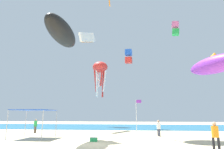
{
  "coord_description": "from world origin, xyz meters",
  "views": [
    {
      "loc": [
        3.22,
        -14.99,
        2.09
      ],
      "look_at": [
        0.39,
        8.14,
        6.86
      ],
      "focal_mm": 32.2,
      "sensor_mm": 36.0,
      "label": 1
    }
  ],
  "objects_px": {
    "canopy_tent": "(34,111)",
    "kite_inflatable_black": "(62,32)",
    "person_central": "(159,127)",
    "cooler_box": "(94,139)",
    "kite_octopus_red": "(100,69)",
    "kite_box_blue": "(129,56)",
    "kite_parafoil_white": "(87,38)",
    "banner_flag": "(137,114)",
    "kite_inflatable_purple": "(215,64)",
    "kite_box_pink": "(176,29)",
    "person_near_tent": "(215,134)",
    "person_leftmost": "(35,125)"
  },
  "relations": [
    {
      "from": "canopy_tent",
      "to": "kite_inflatable_black",
      "type": "height_order",
      "value": "kite_inflatable_black"
    },
    {
      "from": "banner_flag",
      "to": "kite_inflatable_black",
      "type": "relative_size",
      "value": 0.56
    },
    {
      "from": "kite_parafoil_white",
      "to": "canopy_tent",
      "type": "bearing_deg",
      "value": 5.02
    },
    {
      "from": "person_central",
      "to": "kite_octopus_red",
      "type": "distance_m",
      "value": 21.81
    },
    {
      "from": "cooler_box",
      "to": "kite_octopus_red",
      "type": "height_order",
      "value": "kite_octopus_red"
    },
    {
      "from": "cooler_box",
      "to": "kite_parafoil_white",
      "type": "distance_m",
      "value": 20.51
    },
    {
      "from": "person_near_tent",
      "to": "kite_box_pink",
      "type": "distance_m",
      "value": 32.24
    },
    {
      "from": "person_near_tent",
      "to": "kite_box_pink",
      "type": "bearing_deg",
      "value": 123.39
    },
    {
      "from": "person_near_tent",
      "to": "kite_box_blue",
      "type": "relative_size",
      "value": 0.69
    },
    {
      "from": "kite_box_pink",
      "to": "person_leftmost",
      "type": "bearing_deg",
      "value": 140.45
    },
    {
      "from": "person_central",
      "to": "kite_parafoil_white",
      "type": "distance_m",
      "value": 19.25
    },
    {
      "from": "person_near_tent",
      "to": "kite_box_blue",
      "type": "xyz_separation_m",
      "value": [
        -5.95,
        20.94,
        11.37
      ]
    },
    {
      "from": "cooler_box",
      "to": "kite_octopus_red",
      "type": "relative_size",
      "value": 0.08
    },
    {
      "from": "person_near_tent",
      "to": "kite_box_pink",
      "type": "height_order",
      "value": "kite_box_pink"
    },
    {
      "from": "kite_inflatable_black",
      "to": "kite_inflatable_purple",
      "type": "height_order",
      "value": "kite_inflatable_black"
    },
    {
      "from": "person_central",
      "to": "cooler_box",
      "type": "relative_size",
      "value": 2.86
    },
    {
      "from": "person_near_tent",
      "to": "kite_inflatable_black",
      "type": "distance_m",
      "value": 15.23
    },
    {
      "from": "banner_flag",
      "to": "kite_parafoil_white",
      "type": "bearing_deg",
      "value": 133.93
    },
    {
      "from": "kite_box_blue",
      "to": "kite_inflatable_black",
      "type": "bearing_deg",
      "value": -103.79
    },
    {
      "from": "person_leftmost",
      "to": "kite_inflatable_purple",
      "type": "distance_m",
      "value": 22.55
    },
    {
      "from": "banner_flag",
      "to": "canopy_tent",
      "type": "bearing_deg",
      "value": -158.14
    },
    {
      "from": "canopy_tent",
      "to": "kite_inflatable_purple",
      "type": "distance_m",
      "value": 20.25
    },
    {
      "from": "kite_box_blue",
      "to": "cooler_box",
      "type": "bearing_deg",
      "value": -92.69
    },
    {
      "from": "kite_octopus_red",
      "to": "kite_box_pink",
      "type": "relative_size",
      "value": 2.42
    },
    {
      "from": "kite_inflatable_purple",
      "to": "kite_box_pink",
      "type": "height_order",
      "value": "kite_box_pink"
    },
    {
      "from": "kite_octopus_red",
      "to": "kite_box_blue",
      "type": "bearing_deg",
      "value": 27.13
    },
    {
      "from": "canopy_tent",
      "to": "kite_octopus_red",
      "type": "bearing_deg",
      "value": 82.33
    },
    {
      "from": "banner_flag",
      "to": "kite_box_blue",
      "type": "bearing_deg",
      "value": 95.9
    },
    {
      "from": "kite_inflatable_purple",
      "to": "kite_box_blue",
      "type": "bearing_deg",
      "value": -167.23
    },
    {
      "from": "kite_inflatable_black",
      "to": "kite_parafoil_white",
      "type": "distance_m",
      "value": 14.15
    },
    {
      "from": "kite_octopus_red",
      "to": "kite_box_pink",
      "type": "xyz_separation_m",
      "value": [
        15.36,
        1.05,
        8.28
      ]
    },
    {
      "from": "kite_inflatable_black",
      "to": "kite_parafoil_white",
      "type": "bearing_deg",
      "value": 1.89
    },
    {
      "from": "canopy_tent",
      "to": "kite_inflatable_black",
      "type": "distance_m",
      "value": 8.03
    },
    {
      "from": "canopy_tent",
      "to": "cooler_box",
      "type": "relative_size",
      "value": 5.9
    },
    {
      "from": "banner_flag",
      "to": "kite_inflatable_black",
      "type": "bearing_deg",
      "value": -143.66
    },
    {
      "from": "kite_inflatable_black",
      "to": "kite_box_blue",
      "type": "height_order",
      "value": "kite_box_blue"
    },
    {
      "from": "person_leftmost",
      "to": "banner_flag",
      "type": "distance_m",
      "value": 12.57
    },
    {
      "from": "person_central",
      "to": "kite_octopus_red",
      "type": "xyz_separation_m",
      "value": [
        -9.29,
        16.85,
        10.27
      ]
    },
    {
      "from": "person_central",
      "to": "banner_flag",
      "type": "distance_m",
      "value": 2.67
    },
    {
      "from": "banner_flag",
      "to": "cooler_box",
      "type": "height_order",
      "value": "banner_flag"
    },
    {
      "from": "cooler_box",
      "to": "kite_inflatable_black",
      "type": "bearing_deg",
      "value": 171.55
    },
    {
      "from": "kite_box_blue",
      "to": "kite_octopus_red",
      "type": "relative_size",
      "value": 0.35
    },
    {
      "from": "person_leftmost",
      "to": "kite_box_blue",
      "type": "relative_size",
      "value": 0.68
    },
    {
      "from": "kite_parafoil_white",
      "to": "cooler_box",
      "type": "bearing_deg",
      "value": 31.49
    },
    {
      "from": "kite_inflatable_black",
      "to": "kite_octopus_red",
      "type": "height_order",
      "value": "kite_octopus_red"
    },
    {
      "from": "person_central",
      "to": "canopy_tent",
      "type": "bearing_deg",
      "value": -101.72
    },
    {
      "from": "kite_octopus_red",
      "to": "canopy_tent",
      "type": "bearing_deg",
      "value": -35.16
    },
    {
      "from": "kite_parafoil_white",
      "to": "person_central",
      "type": "bearing_deg",
      "value": 62.51
    },
    {
      "from": "person_leftmost",
      "to": "kite_parafoil_white",
      "type": "distance_m",
      "value": 15.92
    },
    {
      "from": "person_central",
      "to": "cooler_box",
      "type": "xyz_separation_m",
      "value": [
        -5.74,
        -4.85,
        -0.78
      ]
    }
  ]
}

